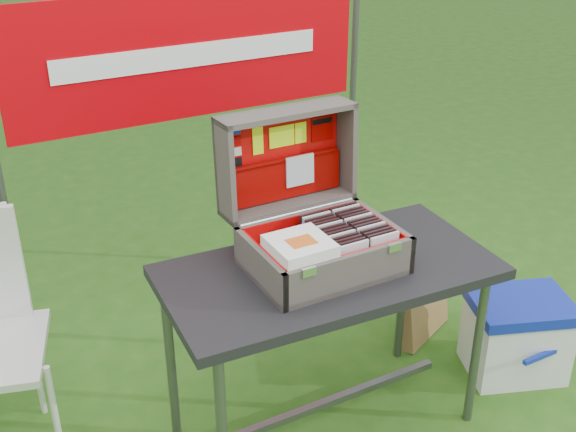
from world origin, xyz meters
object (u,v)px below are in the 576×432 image
table (326,352)px  cardboard_box (424,301)px  cooler (516,336)px  suitcase (316,197)px

table → cardboard_box: table is taller
cardboard_box → table: bearing=179.2°
cooler → cardboard_box: bearing=134.8°
suitcase → cardboard_box: 1.14m
suitcase → cardboard_box: (0.76, 0.25, -0.82)m
table → cardboard_box: size_ratio=3.21×
suitcase → cooler: bearing=-9.5°
table → cooler: (0.92, -0.09, -0.19)m
suitcase → cooler: (0.94, -0.16, -0.82)m
table → cooler: table is taller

